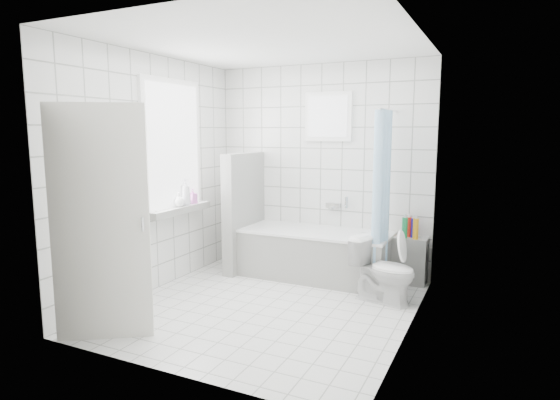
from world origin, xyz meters
The scene contains 19 objects.
ground centered at (0.00, 0.00, 0.00)m, with size 3.00×3.00×0.00m, color white.
ceiling centered at (0.00, 0.00, 2.60)m, with size 3.00×3.00×0.00m, color white.
wall_back centered at (0.00, 1.50, 1.30)m, with size 2.80×0.02×2.60m, color white.
wall_front centered at (0.00, -1.50, 1.30)m, with size 2.80×0.02×2.60m, color white.
wall_left centered at (-1.40, 0.00, 1.30)m, with size 0.02×3.00×2.60m, color white.
wall_right centered at (1.40, 0.00, 1.30)m, with size 0.02×3.00×2.60m, color white.
window_left centered at (-1.35, 0.30, 1.60)m, with size 0.01×0.90×1.40m, color white.
window_back centered at (0.10, 1.46, 1.95)m, with size 0.50×0.01×0.50m, color white.
window_sill centered at (-1.31, 0.30, 0.86)m, with size 0.18×1.02×0.08m, color white.
door centered at (-0.92, -1.26, 1.00)m, with size 0.04×0.80×2.00m, color silver.
bathtub centered at (0.09, 1.12, 0.29)m, with size 1.80×0.77×0.58m.
partition_wall centered at (-0.88, 1.07, 0.75)m, with size 0.15×0.85×1.50m, color white.
tiled_ledge centered at (1.16, 1.38, 0.28)m, with size 0.40×0.24×0.55m, color white.
toilet centered at (1.03, 0.65, 0.34)m, with size 0.38×0.66×0.68m, color white.
curtain_rod centered at (0.93, 1.10, 2.00)m, with size 0.02×0.02×0.80m, color silver.
shower_curtain centered at (0.93, 0.97, 1.10)m, with size 0.14×0.48×1.78m, color #4B9EDD, non-canonical shape.
tub_faucet centered at (0.19, 1.46, 0.85)m, with size 0.18×0.06×0.06m, color silver.
sill_bottles centered at (-1.30, 0.39, 1.03)m, with size 0.18×0.42×0.32m.
ledge_bottles centered at (1.17, 1.35, 0.67)m, with size 0.19×0.16×0.24m.
Camera 1 is at (2.08, -4.06, 1.76)m, focal length 30.00 mm.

